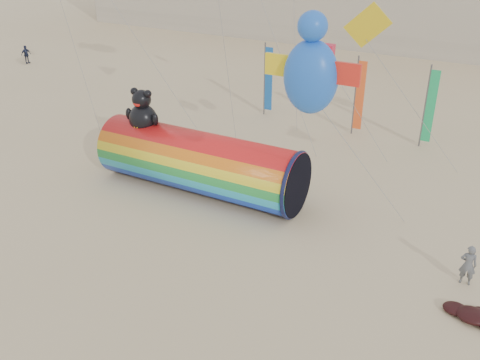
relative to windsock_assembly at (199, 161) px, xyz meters
The scene contains 5 objects.
ground 5.09m from the windsock_assembly, 49.92° to the right, with size 160.00×160.00×0.00m, color #CCB58C.
windsock_assembly is the anchor object (origin of this frame).
kite_handler 13.63m from the windsock_assembly, ahead, with size 0.64×0.42×1.75m, color #5A5D61.
fabric_bundle 14.84m from the windsock_assembly, 14.94° to the right, with size 2.62×1.35×0.41m.
festival_banners 12.55m from the windsock_assembly, 71.95° to the left, with size 11.88×0.74×5.20m.
Camera 1 is at (10.86, -17.35, 13.18)m, focal length 40.00 mm.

